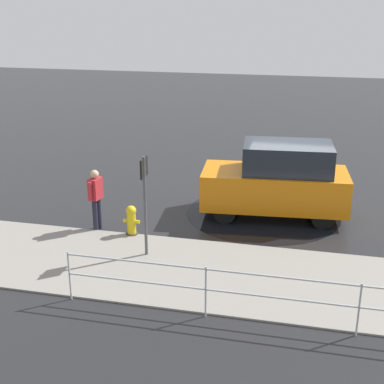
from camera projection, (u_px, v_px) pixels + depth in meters
name	position (u px, v px, depth m)	size (l,w,h in m)	color
ground_plane	(289.00, 211.00, 15.19)	(60.00, 60.00, 0.00)	black
kerb_strip	(277.00, 281.00, 11.33)	(24.00, 3.20, 0.04)	gray
moving_hatchback	(278.00, 180.00, 14.51)	(4.03, 2.03, 2.06)	orange
fire_hydrant	(131.00, 221.00, 13.45)	(0.42, 0.31, 0.80)	gold
pedestrian	(96.00, 195.00, 13.62)	(0.29, 0.56, 1.62)	#B2262D
metal_railing	(360.00, 299.00, 9.25)	(10.97, 0.04, 1.05)	#B7BABF
sign_post	(145.00, 192.00, 11.97)	(0.07, 0.44, 2.40)	#4C4C51
puddle_patch	(263.00, 213.00, 14.98)	(4.28, 4.28, 0.01)	black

